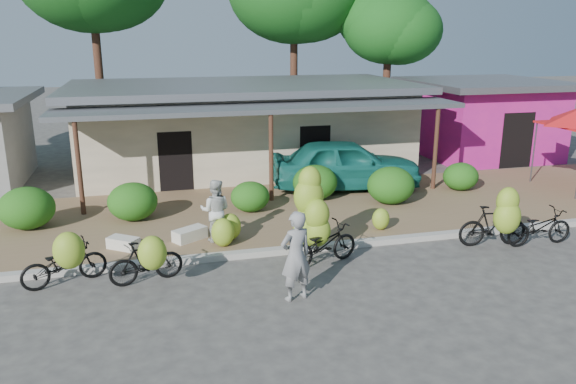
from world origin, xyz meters
The scene contains 25 objects.
ground centered at (0.00, 0.00, 0.00)m, with size 100.00×100.00×0.00m, color #3F3C3A.
sidewalk centered at (0.00, 5.00, 0.06)m, with size 60.00×6.00×0.12m, color #816345.
curb centered at (0.00, 2.00, 0.07)m, with size 60.00×0.25×0.15m, color #A8A399.
shop_main centered at (0.00, 10.93, 1.72)m, with size 13.00×8.50×3.35m.
shop_pink centered at (10.50, 10.99, 1.67)m, with size 6.00×6.00×3.25m.
tree_near_right centered at (7.31, 14.61, 5.59)m, with size 4.48×4.30×7.25m.
hedge_0 centered at (-6.91, 5.15, 0.69)m, with size 1.46×1.32×1.14m, color #205012.
hedge_1 centered at (-4.18, 5.19, 0.66)m, with size 1.37×1.24×1.07m, color #205012.
hedge_2 centered at (-0.85, 5.16, 0.57)m, with size 1.14×1.03×0.89m, color #205012.
hedge_3 centered at (1.35, 5.87, 0.67)m, with size 1.41×1.27×1.10m, color #205012.
hedge_4 centered at (3.48, 4.87, 0.69)m, with size 1.47×1.32×1.15m, color #205012.
hedge_5 centered at (6.39, 5.71, 0.58)m, with size 1.18×1.07×0.92m, color #205012.
bike_far_left centered at (-5.53, 1.37, 0.57)m, with size 1.88×1.47×1.37m.
bike_left centered at (-3.84, 0.99, 0.58)m, with size 1.65×1.28×1.27m.
bike_center centered at (0.00, 1.38, 0.88)m, with size 1.97×1.42×2.23m.
bike_right centered at (4.56, 0.99, 0.73)m, with size 1.81×1.30×1.70m.
bike_far_right centered at (5.77, 0.96, 0.47)m, with size 1.80×0.63×0.95m.
loose_banana_a centered at (-2.03, 2.54, 0.48)m, with size 0.58×0.49×0.72m, color #99AB2A.
loose_banana_b centered at (-1.79, 2.94, 0.47)m, with size 0.56×0.47×0.70m, color #99AB2A.
loose_banana_c centered at (2.22, 2.71, 0.42)m, with size 0.47×0.40×0.59m, color #99AB2A.
sack_near centered at (-2.79, 3.20, 0.27)m, with size 0.85×0.40×0.30m, color silver.
sack_far centered at (-4.41, 3.00, 0.26)m, with size 0.75×0.38×0.28m, color silver.
vendor centered at (-0.98, -0.42, 0.93)m, with size 0.68×0.45×1.86m, color gray.
bystander centered at (-2.14, 2.97, 0.92)m, with size 0.78×0.61×1.60m, color silver.
teal_van centered at (2.73, 6.83, 0.97)m, with size 2.00×4.97×1.69m, color #17685F.
Camera 1 is at (-3.70, -10.40, 5.19)m, focal length 35.00 mm.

